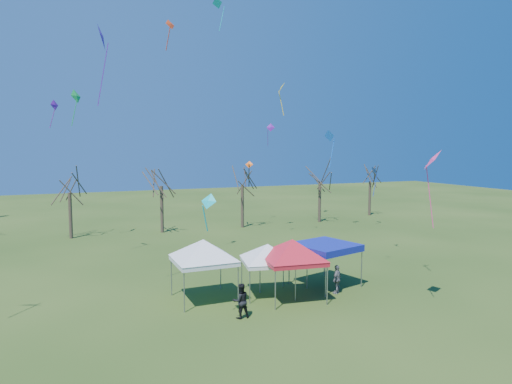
% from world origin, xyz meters
% --- Properties ---
extents(ground, '(140.00, 140.00, 0.00)m').
position_xyz_m(ground, '(0.00, 0.00, 0.00)').
color(ground, '#284415').
rests_on(ground, ground).
extents(tree_1, '(3.42, 3.42, 7.54)m').
position_xyz_m(tree_1, '(-10.77, 24.65, 5.79)').
color(tree_1, '#3D2D21').
rests_on(tree_1, ground).
extents(tree_2, '(3.71, 3.71, 8.18)m').
position_xyz_m(tree_2, '(-2.37, 24.38, 6.29)').
color(tree_2, '#3D2D21').
rests_on(tree_2, ground).
extents(tree_3, '(3.59, 3.59, 7.91)m').
position_xyz_m(tree_3, '(6.03, 24.04, 6.08)').
color(tree_3, '#3D2D21').
rests_on(tree_3, ground).
extents(tree_4, '(3.58, 3.58, 7.89)m').
position_xyz_m(tree_4, '(15.36, 24.00, 6.06)').
color(tree_4, '#3D2D21').
rests_on(tree_4, ground).
extents(tree_5, '(3.39, 3.39, 7.46)m').
position_xyz_m(tree_5, '(23.72, 26.07, 5.73)').
color(tree_5, '#3D2D21').
rests_on(tree_5, ground).
extents(tent_white_west, '(4.47, 4.47, 3.94)m').
position_xyz_m(tent_white_west, '(-4.12, 3.31, 3.18)').
color(tent_white_west, gray).
rests_on(tent_white_west, ground).
extents(tent_white_mid, '(3.81, 3.81, 3.42)m').
position_xyz_m(tent_white_mid, '(-0.49, 2.79, 2.76)').
color(tent_white_mid, gray).
rests_on(tent_white_mid, ground).
extents(tent_red, '(4.39, 4.39, 3.90)m').
position_xyz_m(tent_red, '(0.51, 1.65, 3.14)').
color(tent_red, gray).
rests_on(tent_red, ground).
extents(tent_blue, '(4.06, 4.06, 2.61)m').
position_xyz_m(tent_blue, '(3.45, 3.03, 2.40)').
color(tent_blue, gray).
rests_on(tent_blue, ground).
extents(person_dark, '(0.87, 0.68, 1.76)m').
position_xyz_m(person_dark, '(-3.18, 0.02, 0.88)').
color(person_dark, black).
rests_on(person_dark, ground).
extents(person_grey, '(1.04, 0.91, 1.68)m').
position_xyz_m(person_grey, '(3.32, 1.47, 0.84)').
color(person_grey, slate).
rests_on(person_grey, ground).
extents(kite_22, '(1.10, 1.04, 2.90)m').
position_xyz_m(kite_22, '(6.50, 23.35, 6.56)').
color(kite_22, '#FF5A0D').
rests_on(kite_22, ground).
extents(kite_2, '(1.21, 1.31, 3.21)m').
position_xyz_m(kite_2, '(-9.93, 22.38, 12.82)').
color(kite_2, green).
rests_on(kite_2, ground).
extents(kite_5, '(1.45, 1.54, 4.05)m').
position_xyz_m(kite_5, '(6.01, -2.78, 7.79)').
color(kite_5, '#FD387F').
rests_on(kite_5, ground).
extents(kite_17, '(0.66, 0.97, 2.79)m').
position_xyz_m(kite_17, '(7.15, 8.73, 9.22)').
color(kite_17, blue).
rests_on(kite_17, ground).
extents(kite_26, '(1.19, 1.21, 2.99)m').
position_xyz_m(kite_26, '(1.78, 18.75, 20.90)').
color(kite_26, '#0CABBD').
rests_on(kite_26, ground).
extents(kite_18, '(0.80, 0.98, 2.19)m').
position_xyz_m(kite_18, '(2.07, 6.42, 12.24)').
color(kite_18, yellow).
rests_on(kite_18, ground).
extents(kite_12, '(0.86, 1.16, 3.26)m').
position_xyz_m(kite_12, '(19.24, 19.30, 5.93)').
color(kite_12, blue).
rests_on(kite_12, ground).
extents(kite_19, '(0.83, 0.66, 2.26)m').
position_xyz_m(kite_19, '(7.93, 21.11, 10.34)').
color(kite_19, purple).
rests_on(kite_19, ground).
extents(kite_1, '(0.89, 0.92, 1.81)m').
position_xyz_m(kite_1, '(-4.96, -0.58, 5.96)').
color(kite_1, '#0DBDC7').
rests_on(kite_1, ground).
extents(kite_13, '(0.90, 0.95, 2.50)m').
position_xyz_m(kite_13, '(-11.69, 23.34, 12.07)').
color(kite_13, purple).
rests_on(kite_13, ground).
extents(kite_24, '(0.95, 0.82, 2.16)m').
position_xyz_m(kite_24, '(-3.98, 11.48, 16.78)').
color(kite_24, red).
rests_on(kite_24, ground).
extents(kite_8, '(0.73, 1.52, 4.35)m').
position_xyz_m(kite_8, '(-8.91, 5.32, 14.18)').
color(kite_8, '#5D19B3').
rests_on(kite_8, ground).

